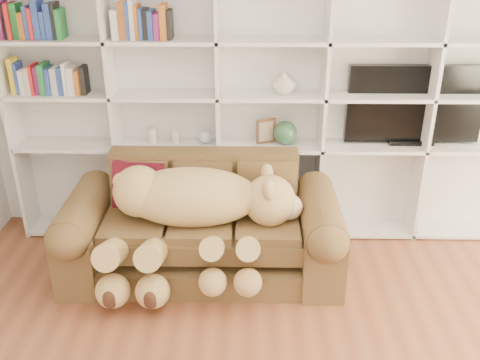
{
  "coord_description": "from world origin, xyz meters",
  "views": [
    {
      "loc": [
        -0.19,
        -2.03,
        2.58
      ],
      "look_at": [
        -0.25,
        1.63,
        0.83
      ],
      "focal_mm": 40.0,
      "sensor_mm": 36.0,
      "label": 1
    }
  ],
  "objects_px": {
    "sofa": "(203,232)",
    "teddy_bear": "(192,212)",
    "gift_box": "(291,264)",
    "tv": "(414,105)"
  },
  "relations": [
    {
      "from": "sofa",
      "to": "teddy_bear",
      "type": "relative_size",
      "value": 1.43
    },
    {
      "from": "gift_box",
      "to": "teddy_bear",
      "type": "bearing_deg",
      "value": -175.13
    },
    {
      "from": "teddy_bear",
      "to": "sofa",
      "type": "bearing_deg",
      "value": 74.82
    },
    {
      "from": "sofa",
      "to": "gift_box",
      "type": "distance_m",
      "value": 0.76
    },
    {
      "from": "teddy_bear",
      "to": "gift_box",
      "type": "xyz_separation_m",
      "value": [
        0.77,
        0.07,
        -0.51
      ]
    },
    {
      "from": "sofa",
      "to": "tv",
      "type": "bearing_deg",
      "value": 20.87
    },
    {
      "from": "teddy_bear",
      "to": "gift_box",
      "type": "bearing_deg",
      "value": 7.36
    },
    {
      "from": "gift_box",
      "to": "tv",
      "type": "distance_m",
      "value": 1.71
    },
    {
      "from": "sofa",
      "to": "teddy_bear",
      "type": "bearing_deg",
      "value": -107.67
    },
    {
      "from": "gift_box",
      "to": "tv",
      "type": "bearing_deg",
      "value": 36.92
    }
  ]
}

